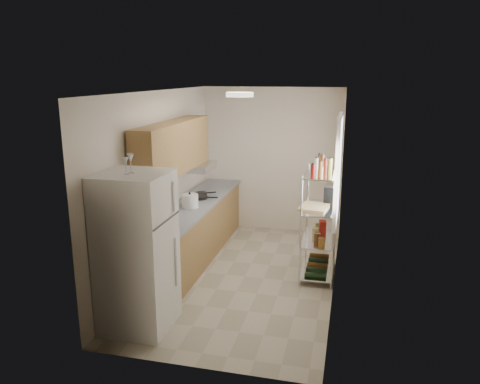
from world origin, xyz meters
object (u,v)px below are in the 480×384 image
Objects in this scene: frying_pan_large at (199,197)px; cutting_board at (314,207)px; refrigerator at (137,252)px; espresso_machine at (331,194)px; rice_cooker at (190,201)px.

frying_pan_large is 1.92m from cutting_board.
refrigerator is at bearing -97.07° from frying_pan_large.
espresso_machine is (0.21, 0.29, 0.12)m from cutting_board.
refrigerator is at bearing -124.84° from espresso_machine.
frying_pan_large is 0.56× the size of cutting_board.
cutting_board is (1.85, -0.50, 0.10)m from frying_pan_large.
espresso_machine reaches higher than cutting_board.
refrigerator reaches higher than frying_pan_large.
refrigerator is 3.86× the size of cutting_board.
cutting_board is at bearing 0.13° from rice_cooker.
espresso_machine is (2.03, 0.29, 0.15)m from rice_cooker.
frying_pan_large is at bearing 164.84° from cutting_board.
cutting_board is at bearing -117.22° from espresso_machine.
rice_cooker reaches higher than cutting_board.
rice_cooker is 0.88× the size of espresso_machine.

